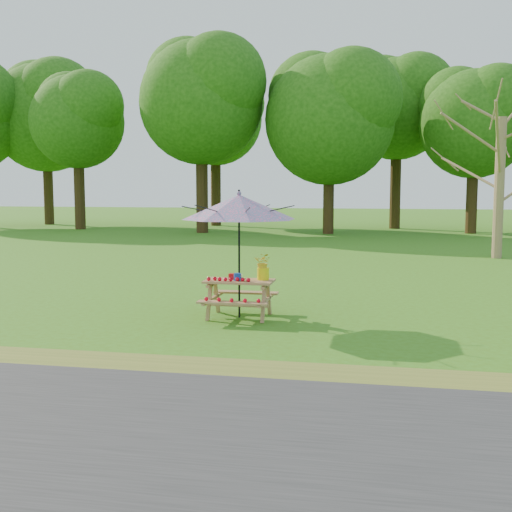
% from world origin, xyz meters
% --- Properties ---
extents(ground, '(120.00, 120.00, 0.00)m').
position_xyz_m(ground, '(0.00, 0.00, 0.00)').
color(ground, '#3F7115').
rests_on(ground, ground).
extents(road, '(120.00, 4.00, 0.01)m').
position_xyz_m(road, '(0.00, -5.00, 0.01)').
color(road, '#2B2C2E').
rests_on(road, ground).
extents(drygrass_strip, '(120.00, 1.20, 0.01)m').
position_xyz_m(drygrass_strip, '(0.00, -2.80, 0.00)').
color(drygrass_strip, olive).
rests_on(drygrass_strip, ground).
extents(treeline, '(60.00, 12.00, 16.00)m').
position_xyz_m(treeline, '(0.00, 22.00, 8.00)').
color(treeline, '#1B500D').
rests_on(treeline, ground).
extents(bare_tree, '(5.83, 5.83, 10.47)m').
position_xyz_m(bare_tree, '(3.00, 11.45, 6.36)').
color(bare_tree, olive).
rests_on(bare_tree, ground).
extents(picnic_table, '(1.20, 1.32, 0.67)m').
position_xyz_m(picnic_table, '(-3.11, 0.50, 0.33)').
color(picnic_table, '#976F44').
rests_on(picnic_table, ground).
extents(patio_umbrella, '(2.62, 2.62, 2.25)m').
position_xyz_m(patio_umbrella, '(-3.11, 0.50, 1.95)').
color(patio_umbrella, black).
rests_on(patio_umbrella, ground).
extents(produce_bins, '(0.25, 0.42, 0.13)m').
position_xyz_m(produce_bins, '(-3.17, 0.53, 0.72)').
color(produce_bins, red).
rests_on(produce_bins, picnic_table).
extents(tomatoes_row, '(0.77, 0.13, 0.07)m').
position_xyz_m(tomatoes_row, '(-3.26, 0.32, 0.71)').
color(tomatoes_row, red).
rests_on(tomatoes_row, picnic_table).
extents(flower_bucket, '(0.31, 0.28, 0.47)m').
position_xyz_m(flower_bucket, '(-2.70, 0.61, 0.92)').
color(flower_bucket, yellow).
rests_on(flower_bucket, picnic_table).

